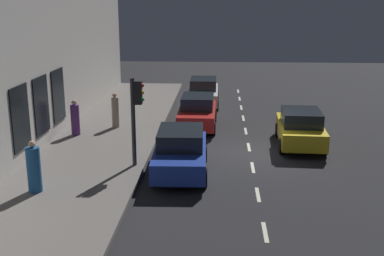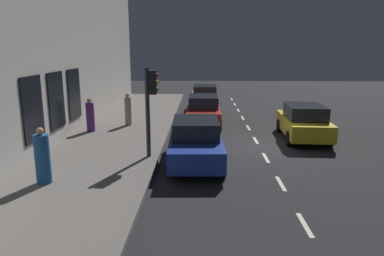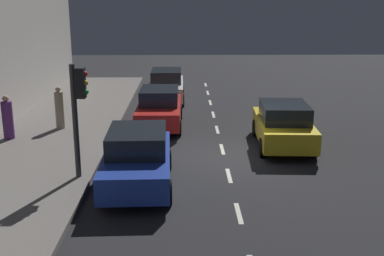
% 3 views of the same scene
% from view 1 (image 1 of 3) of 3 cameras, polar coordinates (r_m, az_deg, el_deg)
% --- Properties ---
extents(ground_plane, '(60.00, 60.00, 0.00)m').
position_cam_1_polar(ground_plane, '(19.80, 6.86, -3.09)').
color(ground_plane, '#232326').
extents(sidewalk, '(4.50, 32.00, 0.15)m').
position_cam_1_polar(sidewalk, '(20.35, -11.01, -2.55)').
color(sidewalk, slate).
rests_on(sidewalk, ground).
extents(building_facade, '(0.65, 32.00, 8.74)m').
position_cam_1_polar(building_facade, '(20.32, -18.69, 9.29)').
color(building_facade, beige).
rests_on(building_facade, ground).
extents(lane_centre_line, '(0.12, 27.20, 0.01)m').
position_cam_1_polar(lane_centre_line, '(20.75, 6.69, -2.23)').
color(lane_centre_line, beige).
rests_on(lane_centre_line, ground).
extents(traffic_light, '(0.50, 0.32, 3.24)m').
position_cam_1_polar(traffic_light, '(17.49, -6.60, 2.43)').
color(traffic_light, '#2D2D30').
rests_on(traffic_light, sidewalk).
extents(parked_car_0, '(1.84, 4.10, 1.58)m').
position_cam_1_polar(parked_car_0, '(23.52, 0.65, 1.90)').
color(parked_car_0, red).
rests_on(parked_car_0, ground).
extents(parked_car_1, '(2.01, 4.28, 1.58)m').
position_cam_1_polar(parked_car_1, '(17.42, -1.35, -2.77)').
color(parked_car_1, '#1E389E').
rests_on(parked_car_1, ground).
extents(parked_car_2, '(2.04, 4.09, 1.58)m').
position_cam_1_polar(parked_car_2, '(21.09, 12.62, 0.00)').
color(parked_car_2, gold).
rests_on(parked_car_2, ground).
extents(parked_car_3, '(1.82, 4.35, 1.58)m').
position_cam_1_polar(parked_car_3, '(28.65, 1.34, 4.25)').
color(parked_car_3, silver).
rests_on(parked_car_3, ground).
extents(pedestrian_0, '(0.46, 0.46, 1.65)m').
position_cam_1_polar(pedestrian_0, '(23.33, -9.01, 1.92)').
color(pedestrian_0, gray).
rests_on(pedestrian_0, sidewalk).
extents(pedestrian_1, '(0.60, 0.60, 1.68)m').
position_cam_1_polar(pedestrian_1, '(16.11, -18.09, -4.57)').
color(pedestrian_1, '#1E5189').
rests_on(pedestrian_1, sidewalk).
extents(pedestrian_2, '(0.45, 0.45, 1.60)m').
position_cam_1_polar(pedestrian_2, '(22.38, -13.57, 1.04)').
color(pedestrian_2, '#5B2D70').
rests_on(pedestrian_2, sidewalk).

